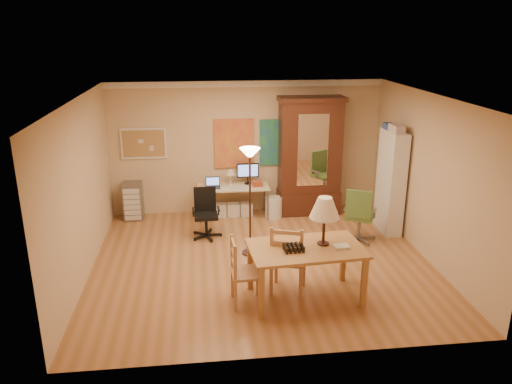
{
  "coord_description": "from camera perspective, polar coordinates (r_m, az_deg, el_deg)",
  "views": [
    {
      "loc": [
        -0.96,
        -7.4,
        3.7
      ],
      "look_at": [
        -0.06,
        0.3,
        1.12
      ],
      "focal_mm": 35.0,
      "sensor_mm": 36.0,
      "label": 1
    }
  ],
  "objects": [
    {
      "name": "art_panel_left",
      "position": [
        10.15,
        -2.5,
        5.56
      ],
      "size": [
        0.8,
        0.04,
        1.0
      ],
      "primitive_type": "cube",
      "color": "gold",
      "rests_on": "floor"
    },
    {
      "name": "torchiere_lamp",
      "position": [
        8.1,
        -0.7,
        2.51
      ],
      "size": [
        0.34,
        0.34,
        1.85
      ],
      "color": "#3F2519",
      "rests_on": "floor"
    },
    {
      "name": "corkboard",
      "position": [
        10.17,
        -12.71,
        5.44
      ],
      "size": [
        0.9,
        0.04,
        0.62
      ],
      "primitive_type": "cube",
      "color": "tan",
      "rests_on": "floor"
    },
    {
      "name": "art_panel_right",
      "position": [
        10.25,
        2.54,
        5.69
      ],
      "size": [
        0.75,
        0.04,
        0.95
      ],
      "primitive_type": "cube",
      "color": "#255E95",
      "rests_on": "floor"
    },
    {
      "name": "ladder_chair_back",
      "position": [
        7.27,
        3.67,
        -7.82
      ],
      "size": [
        0.62,
        0.6,
        1.06
      ],
      "color": "#A46F4B",
      "rests_on": "floor"
    },
    {
      "name": "floor",
      "position": [
        8.33,
        0.66,
        -7.99
      ],
      "size": [
        5.5,
        5.5,
        0.0
      ],
      "primitive_type": "plane",
      "color": "#986236",
      "rests_on": "ground"
    },
    {
      "name": "bookshelf",
      "position": [
        9.58,
        15.14,
        1.07
      ],
      "size": [
        0.29,
        0.77,
        1.92
      ],
      "color": "white",
      "rests_on": "floor"
    },
    {
      "name": "office_chair_black",
      "position": [
        9.24,
        -5.71,
        -3.68
      ],
      "size": [
        0.56,
        0.56,
        0.92
      ],
      "color": "black",
      "rests_on": "floor"
    },
    {
      "name": "computer_desk",
      "position": [
        10.13,
        -2.48,
        -0.66
      ],
      "size": [
        1.43,
        0.63,
        1.08
      ],
      "color": "#C1B78D",
      "rests_on": "floor"
    },
    {
      "name": "office_chair_green",
      "position": [
        9.18,
        11.66,
        -3.95
      ],
      "size": [
        0.63,
        0.63,
        1.02
      ],
      "color": "slate",
      "rests_on": "floor"
    },
    {
      "name": "wastebin",
      "position": [
        10.12,
        2.01,
        -1.78
      ],
      "size": [
        0.35,
        0.35,
        0.43
      ],
      "primitive_type": "cylinder",
      "color": "silver",
      "rests_on": "floor"
    },
    {
      "name": "crown_molding",
      "position": [
        9.97,
        -1.13,
        12.27
      ],
      "size": [
        5.5,
        0.08,
        0.12
      ],
      "primitive_type": "cube",
      "color": "white",
      "rests_on": "floor"
    },
    {
      "name": "dining_table",
      "position": [
        6.98,
        6.51,
        -5.04
      ],
      "size": [
        1.65,
        1.07,
        1.49
      ],
      "color": "#9C5B33",
      "rests_on": "floor"
    },
    {
      "name": "armoire",
      "position": [
        10.25,
        6.1,
        3.26
      ],
      "size": [
        1.31,
        0.62,
        2.4
      ],
      "color": "#391B0F",
      "rests_on": "floor"
    },
    {
      "name": "drawer_cart",
      "position": [
        10.33,
        -13.85,
        -0.97
      ],
      "size": [
        0.37,
        0.44,
        0.74
      ],
      "color": "slate",
      "rests_on": "floor"
    },
    {
      "name": "ladder_chair_left",
      "position": [
        7.0,
        -1.31,
        -9.3
      ],
      "size": [
        0.45,
        0.47,
        0.97
      ],
      "color": "#A46F4B",
      "rests_on": "floor"
    }
  ]
}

